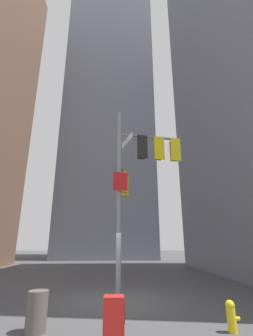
# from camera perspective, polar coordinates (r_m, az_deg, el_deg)

# --- Properties ---
(ground) EXTENTS (120.00, 120.00, 0.00)m
(ground) POSITION_cam_1_polar(r_m,az_deg,el_deg) (10.38, -2.02, -29.29)
(ground) COLOR #474749
(building_mid_block) EXTENTS (13.84, 13.84, 52.26)m
(building_mid_block) POSITION_cam_1_polar(r_m,az_deg,el_deg) (44.91, -4.05, 14.91)
(building_mid_block) COLOR slate
(building_mid_block) RESTS_ON ground
(signal_pole_assembly) EXTENTS (3.24, 3.09, 8.12)m
(signal_pole_assembly) POSITION_cam_1_polar(r_m,az_deg,el_deg) (11.17, 2.18, -1.57)
(signal_pole_assembly) COLOR gray
(signal_pole_assembly) RESTS_ON ground
(fire_hydrant) EXTENTS (0.33, 0.23, 0.73)m
(fire_hydrant) POSITION_cam_1_polar(r_m,az_deg,el_deg) (7.52, 23.84, -29.61)
(fire_hydrant) COLOR yellow
(fire_hydrant) RESTS_ON ground
(newspaper_box) EXTENTS (0.45, 0.36, 1.04)m
(newspaper_box) POSITION_cam_1_polar(r_m,az_deg,el_deg) (5.92, -3.10, -33.23)
(newspaper_box) COLOR red
(newspaper_box) RESTS_ON ground
(trash_bin) EXTENTS (0.51, 0.51, 0.95)m
(trash_bin) POSITION_cam_1_polar(r_m,az_deg,el_deg) (7.36, -20.73, -29.49)
(trash_bin) COLOR #59514C
(trash_bin) RESTS_ON ground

